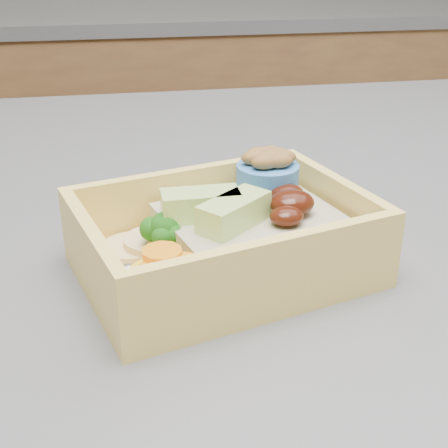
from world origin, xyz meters
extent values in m
cube|color=brown|center=(0.00, 1.20, 0.45)|extent=(3.20, 0.60, 0.90)
cube|color=#343439|center=(0.00, 1.20, 0.92)|extent=(3.20, 0.62, 0.03)
cube|color=#343439|center=(0.00, -0.10, 0.90)|extent=(1.24, 0.84, 0.04)
cube|color=#FED868|center=(0.13, -0.16, 0.92)|extent=(0.20, 0.17, 0.01)
cube|color=#FED868|center=(0.12, -0.10, 0.95)|extent=(0.17, 0.05, 0.04)
cube|color=#FED868|center=(0.15, -0.22, 0.95)|extent=(0.17, 0.05, 0.04)
cube|color=#FED868|center=(0.21, -0.14, 0.95)|extent=(0.04, 0.11, 0.04)
cube|color=#FED868|center=(0.06, -0.18, 0.95)|extent=(0.04, 0.11, 0.04)
cube|color=tan|center=(0.16, -0.16, 0.94)|extent=(0.13, 0.12, 0.03)
ellipsoid|color=#361108|center=(0.18, -0.16, 0.96)|extent=(0.03, 0.03, 0.02)
ellipsoid|color=#361108|center=(0.18, -0.14, 0.96)|extent=(0.03, 0.02, 0.01)
ellipsoid|color=#361108|center=(0.17, -0.17, 0.96)|extent=(0.03, 0.02, 0.01)
cube|color=#BEEC7B|center=(0.14, -0.17, 0.96)|extent=(0.05, 0.05, 0.02)
cube|color=#BEEC7B|center=(0.12, -0.15, 0.96)|extent=(0.05, 0.02, 0.02)
cylinder|color=#7AA95B|center=(0.10, -0.16, 0.94)|extent=(0.01, 0.01, 0.02)
sphere|color=#1D6016|center=(0.10, -0.16, 0.95)|extent=(0.02, 0.02, 0.02)
sphere|color=#1D6016|center=(0.11, -0.15, 0.95)|extent=(0.02, 0.02, 0.02)
sphere|color=#1D6016|center=(0.09, -0.15, 0.95)|extent=(0.02, 0.02, 0.02)
sphere|color=#1D6016|center=(0.10, -0.16, 0.95)|extent=(0.01, 0.01, 0.01)
sphere|color=#1D6016|center=(0.10, -0.16, 0.95)|extent=(0.01, 0.01, 0.01)
sphere|color=#1D6016|center=(0.10, -0.15, 0.95)|extent=(0.01, 0.01, 0.01)
cylinder|color=yellow|center=(0.09, -0.20, 0.94)|extent=(0.04, 0.04, 0.02)
cylinder|color=orange|center=(0.09, -0.20, 0.95)|extent=(0.02, 0.02, 0.00)
cylinder|color=orange|center=(0.09, -0.21, 0.95)|extent=(0.02, 0.02, 0.00)
cylinder|color=orange|center=(0.10, -0.20, 0.95)|extent=(0.02, 0.02, 0.00)
cylinder|color=orange|center=(0.09, -0.19, 0.95)|extent=(0.02, 0.02, 0.00)
cylinder|color=#D8B37C|center=(0.08, -0.14, 0.93)|extent=(0.04, 0.04, 0.01)
cylinder|color=#D8B37C|center=(0.09, -0.14, 0.94)|extent=(0.04, 0.04, 0.01)
ellipsoid|color=white|center=(0.11, -0.13, 0.94)|extent=(0.02, 0.02, 0.02)
ellipsoid|color=white|center=(0.07, -0.19, 0.94)|extent=(0.02, 0.02, 0.02)
cylinder|color=#3D7FD1|center=(0.17, -0.12, 0.96)|extent=(0.04, 0.04, 0.02)
ellipsoid|color=brown|center=(0.17, -0.12, 0.98)|extent=(0.02, 0.02, 0.01)
ellipsoid|color=brown|center=(0.18, -0.11, 0.98)|extent=(0.02, 0.02, 0.01)
ellipsoid|color=brown|center=(0.16, -0.12, 0.98)|extent=(0.02, 0.02, 0.01)
ellipsoid|color=brown|center=(0.18, -0.12, 0.98)|extent=(0.02, 0.02, 0.01)
ellipsoid|color=brown|center=(0.17, -0.13, 0.98)|extent=(0.02, 0.02, 0.01)
ellipsoid|color=brown|center=(0.18, -0.12, 0.98)|extent=(0.02, 0.02, 0.01)
ellipsoid|color=brown|center=(0.17, -0.11, 0.98)|extent=(0.02, 0.02, 0.01)
ellipsoid|color=brown|center=(0.18, -0.11, 0.98)|extent=(0.02, 0.02, 0.01)
camera|label=1|loc=(0.07, -0.50, 1.12)|focal=50.00mm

